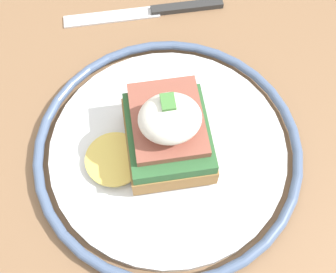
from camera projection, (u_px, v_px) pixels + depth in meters
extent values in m
plane|color=#B2ADA3|center=(185.00, 266.00, 1.10)|extent=(6.00, 6.00, 0.00)
cube|color=#846042|center=(210.00, 146.00, 0.45)|extent=(0.99, 0.68, 0.03)
cylinder|color=#846042|center=(277.00, 35.00, 1.00)|extent=(0.06, 0.06, 0.71)
cylinder|color=#846042|center=(37.00, 64.00, 0.96)|extent=(0.06, 0.06, 0.71)
cylinder|color=silver|center=(168.00, 150.00, 0.43)|extent=(0.24, 0.24, 0.01)
torus|color=slate|center=(168.00, 148.00, 0.42)|extent=(0.27, 0.27, 0.01)
cube|color=#9E703D|center=(168.00, 140.00, 0.41)|extent=(0.09, 0.08, 0.02)
cube|color=#2D6033|center=(168.00, 132.00, 0.39)|extent=(0.09, 0.08, 0.01)
cube|color=brown|center=(168.00, 121.00, 0.38)|extent=(0.08, 0.07, 0.01)
ellipsoid|color=white|center=(170.00, 118.00, 0.36)|extent=(0.05, 0.06, 0.04)
cylinder|color=#E5C656|center=(114.00, 159.00, 0.41)|extent=(0.06, 0.06, 0.00)
cube|color=#47843D|center=(168.00, 102.00, 0.35)|extent=(0.02, 0.01, 0.00)
cube|color=#2D2D2D|center=(187.00, 7.00, 0.52)|extent=(0.01, 0.09, 0.01)
cube|color=silver|center=(112.00, 17.00, 0.51)|extent=(0.02, 0.12, 0.00)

